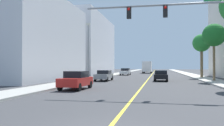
% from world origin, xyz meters
% --- Properties ---
extents(ground, '(192.00, 192.00, 0.00)m').
position_xyz_m(ground, '(0.00, 42.00, 0.00)').
color(ground, '#38383A').
extents(sidewalk_left, '(2.82, 168.00, 0.15)m').
position_xyz_m(sidewalk_left, '(-8.25, 42.00, 0.07)').
color(sidewalk_left, '#9E9B93').
rests_on(sidewalk_left, ground).
extents(sidewalk_right, '(2.82, 168.00, 0.15)m').
position_xyz_m(sidewalk_right, '(8.25, 42.00, 0.07)').
color(sidewalk_right, '#B2ADA3').
rests_on(sidewalk_right, ground).
extents(lane_marking_center, '(0.16, 144.00, 0.01)m').
position_xyz_m(lane_marking_center, '(0.00, 42.00, 0.00)').
color(lane_marking_center, yellow).
rests_on(lane_marking_center, ground).
extents(building_left_near, '(17.43, 19.89, 11.44)m').
position_xyz_m(building_left_near, '(-20.08, 24.14, 5.72)').
color(building_left_near, silver).
rests_on(building_left_near, ground).
extents(building_left_far, '(16.09, 24.73, 14.00)m').
position_xyz_m(building_left_far, '(-19.41, 49.71, 7.00)').
color(building_left_far, silver).
rests_on(building_left_far, ground).
extents(traffic_signal_mast, '(10.98, 0.36, 6.48)m').
position_xyz_m(traffic_signal_mast, '(3.85, 10.48, 4.95)').
color(traffic_signal_mast, gray).
rests_on(traffic_signal_mast, sidewalk_right).
extents(street_lamp, '(0.56, 0.28, 7.31)m').
position_xyz_m(street_lamp, '(-7.34, 22.62, 4.22)').
color(street_lamp, gray).
rests_on(street_lamp, sidewalk_left).
extents(palm_mid, '(2.84, 2.84, 7.08)m').
position_xyz_m(palm_mid, '(8.30, 24.92, 5.74)').
color(palm_mid, brown).
rests_on(palm_mid, sidewalk_right).
extents(palm_far, '(2.84, 2.84, 6.94)m').
position_xyz_m(palm_far, '(8.32, 33.53, 5.55)').
color(palm_far, brown).
rests_on(palm_far, sidewalk_right).
extents(car_black, '(1.78, 4.13, 1.38)m').
position_xyz_m(car_black, '(1.81, 24.79, 0.72)').
color(car_black, black).
rests_on(car_black, ground).
extents(car_gray, '(1.78, 4.48, 1.39)m').
position_xyz_m(car_gray, '(-5.52, 23.81, 0.73)').
color(car_gray, slate).
rests_on(car_gray, ground).
extents(car_red, '(1.87, 3.87, 1.52)m').
position_xyz_m(car_red, '(-5.22, 12.35, 0.79)').
color(car_red, red).
rests_on(car_red, ground).
extents(car_white, '(1.87, 4.32, 1.48)m').
position_xyz_m(car_white, '(-5.43, 43.27, 0.76)').
color(car_white, white).
rests_on(car_white, ground).
extents(delivery_truck, '(2.51, 7.24, 3.19)m').
position_xyz_m(delivery_truck, '(-1.52, 58.69, 1.69)').
color(delivery_truck, '#194799').
rests_on(delivery_truck, ground).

